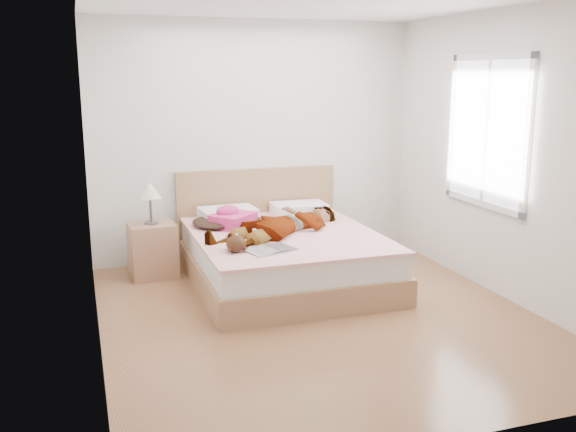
# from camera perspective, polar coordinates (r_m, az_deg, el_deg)

# --- Properties ---
(ground) EXTENTS (4.00, 4.00, 0.00)m
(ground) POSITION_cam_1_polar(r_m,az_deg,el_deg) (5.55, 2.77, -8.91)
(ground) COLOR #4E2C18
(ground) RESTS_ON ground
(woman) EXTENTS (1.73, 1.36, 0.23)m
(woman) POSITION_cam_1_polar(r_m,az_deg,el_deg) (6.27, -0.64, -0.41)
(woman) COLOR white
(woman) RESTS_ON bed
(hair) EXTENTS (0.45, 0.55, 0.08)m
(hair) POSITION_cam_1_polar(r_m,az_deg,el_deg) (6.57, -6.58, -0.54)
(hair) COLOR black
(hair) RESTS_ON bed
(phone) EXTENTS (0.08, 0.10, 0.05)m
(phone) POSITION_cam_1_polar(r_m,az_deg,el_deg) (6.50, -5.92, 0.60)
(phone) COLOR silver
(phone) RESTS_ON bed
(room_shell) EXTENTS (4.00, 4.00, 4.00)m
(room_shell) POSITION_cam_1_polar(r_m,az_deg,el_deg) (6.30, 17.28, 7.18)
(room_shell) COLOR white
(room_shell) RESTS_ON ground
(bed) EXTENTS (1.80, 2.08, 1.00)m
(bed) POSITION_cam_1_polar(r_m,az_deg,el_deg) (6.39, -0.52, -3.37)
(bed) COLOR brown
(bed) RESTS_ON ground
(towel) EXTENTS (0.53, 0.52, 0.22)m
(towel) POSITION_cam_1_polar(r_m,az_deg,el_deg) (6.52, -5.01, -0.18)
(towel) COLOR #CF3882
(towel) RESTS_ON bed
(magazine) EXTENTS (0.50, 0.40, 0.03)m
(magazine) POSITION_cam_1_polar(r_m,az_deg,el_deg) (5.64, -1.45, -2.98)
(magazine) COLOR silver
(magazine) RESTS_ON bed
(coffee_mug) EXTENTS (0.14, 0.12, 0.11)m
(coffee_mug) POSITION_cam_1_polar(r_m,az_deg,el_deg) (5.98, -2.72, -1.64)
(coffee_mug) COLOR silver
(coffee_mug) RESTS_ON bed
(plush_toy) EXTENTS (0.17, 0.26, 0.14)m
(plush_toy) POSITION_cam_1_polar(r_m,az_deg,el_deg) (5.62, -4.71, -2.39)
(plush_toy) COLOR black
(plush_toy) RESTS_ON bed
(nightstand) EXTENTS (0.48, 0.44, 0.98)m
(nightstand) POSITION_cam_1_polar(r_m,az_deg,el_deg) (6.64, -11.96, -2.60)
(nightstand) COLOR #8B6240
(nightstand) RESTS_ON ground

